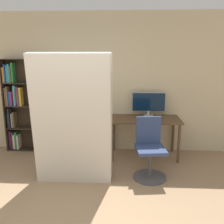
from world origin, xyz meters
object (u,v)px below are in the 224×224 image
object	(u,v)px
monitor	(149,103)
bookshelf	(20,105)
office_chair	(150,153)
mattress_near	(72,121)
mattress_far	(76,117)

from	to	relation	value
monitor	bookshelf	distance (m)	2.54
office_chair	mattress_near	world-z (taller)	mattress_near
monitor	mattress_far	xyz separation A→B (m)	(-1.21, -1.06, -0.03)
mattress_near	mattress_far	bearing A→B (deg)	90.00
office_chair	mattress_near	bearing A→B (deg)	-166.74
monitor	mattress_near	world-z (taller)	mattress_near
monitor	bookshelf	size ratio (longest dim) A/B	0.35
mattress_near	bookshelf	bearing A→B (deg)	134.74
office_chair	bookshelf	xyz separation A→B (m)	(-2.48, 1.07, 0.54)
bookshelf	mattress_near	xyz separation A→B (m)	(1.33, -1.34, 0.04)
monitor	office_chair	xyz separation A→B (m)	(-0.06, -1.06, -0.61)
bookshelf	mattress_near	bearing A→B (deg)	-45.26
monitor	mattress_near	bearing A→B (deg)	-132.33
monitor	office_chair	bearing A→B (deg)	-93.20
office_chair	monitor	bearing A→B (deg)	86.80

